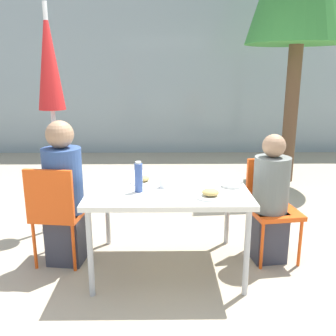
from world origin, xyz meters
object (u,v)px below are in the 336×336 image
(person_right, at_px, (270,202))
(drinking_cup, at_px, (164,182))
(salad_bowl, at_px, (232,183))
(chair_left, at_px, (56,208))
(person_left, at_px, (64,196))
(bottle, at_px, (139,177))
(chair_right, at_px, (271,200))
(closed_umbrella, at_px, (50,76))

(person_right, xyz_separation_m, drinking_cup, (-0.92, -0.16, 0.23))
(drinking_cup, xyz_separation_m, salad_bowl, (0.56, 0.02, -0.01))
(chair_left, relative_size, person_left, 0.71)
(salad_bowl, bearing_deg, drinking_cup, -177.79)
(chair_left, xyz_separation_m, bottle, (0.71, -0.18, 0.32))
(chair_right, bearing_deg, person_right, 57.99)
(closed_umbrella, xyz_separation_m, salad_bowl, (1.66, -0.86, -0.83))
(closed_umbrella, bearing_deg, drinking_cup, -38.48)
(closed_umbrella, distance_m, salad_bowl, 2.04)
(chair_left, relative_size, drinking_cup, 10.31)
(person_left, height_order, salad_bowl, person_left)
(bottle, xyz_separation_m, drinking_cup, (0.19, 0.11, -0.07))
(person_left, xyz_separation_m, drinking_cup, (0.85, -0.15, 0.17))
(person_left, relative_size, chair_right, 1.42)
(person_right, height_order, bottle, person_right)
(chair_left, height_order, chair_right, same)
(person_left, xyz_separation_m, person_right, (1.77, 0.01, -0.06))
(chair_left, distance_m, salad_bowl, 1.49)
(chair_left, xyz_separation_m, person_right, (1.82, 0.09, 0.02))
(bottle, bearing_deg, person_left, 158.48)
(chair_right, xyz_separation_m, drinking_cup, (-0.95, -0.25, 0.25))
(closed_umbrella, bearing_deg, person_left, -70.67)
(person_left, bearing_deg, closed_umbrella, 116.46)
(chair_left, relative_size, bottle, 3.65)
(chair_left, bearing_deg, closed_umbrella, 110.85)
(person_left, bearing_deg, salad_bowl, 1.86)
(person_left, relative_size, person_right, 1.10)
(person_right, xyz_separation_m, bottle, (-1.11, -0.27, 0.30))
(chair_left, height_order, person_right, person_right)
(person_left, xyz_separation_m, bottle, (0.65, -0.26, 0.24))
(chair_right, xyz_separation_m, bottle, (-1.15, -0.36, 0.32))
(bottle, bearing_deg, chair_right, 17.25)
(closed_umbrella, xyz_separation_m, bottle, (0.91, -0.98, -0.74))
(drinking_cup, bearing_deg, person_right, 10.15)
(chair_left, distance_m, closed_umbrella, 1.35)
(closed_umbrella, bearing_deg, person_right, -19.44)
(person_right, relative_size, bottle, 4.68)
(chair_right, height_order, salad_bowl, chair_right)
(drinking_cup, bearing_deg, chair_left, 175.09)
(salad_bowl, bearing_deg, bottle, -170.32)
(closed_umbrella, relative_size, bottle, 9.38)
(salad_bowl, bearing_deg, closed_umbrella, 152.74)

